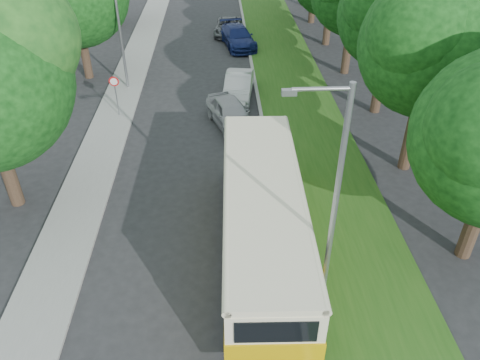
{
  "coord_description": "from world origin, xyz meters",
  "views": [
    {
      "loc": [
        1.25,
        -12.39,
        12.2
      ],
      "look_at": [
        1.99,
        3.11,
        1.5
      ],
      "focal_mm": 35.0,
      "sensor_mm": 36.0,
      "label": 1
    }
  ],
  "objects_px": {
    "car_silver": "(231,114)",
    "car_grey": "(228,27)",
    "lamppost_far": "(117,24)",
    "car_blue": "(238,37)",
    "car_white": "(238,87)",
    "vintage_bus": "(263,222)",
    "lamppost_near": "(331,208)"
  },
  "relations": [
    {
      "from": "car_silver",
      "to": "car_grey",
      "type": "relative_size",
      "value": 0.99
    },
    {
      "from": "lamppost_far",
      "to": "car_silver",
      "type": "xyz_separation_m",
      "value": [
        6.54,
        -5.45,
        -3.35
      ]
    },
    {
      "from": "car_blue",
      "to": "car_grey",
      "type": "distance_m",
      "value": 3.22
    },
    {
      "from": "car_white",
      "to": "car_blue",
      "type": "xyz_separation_m",
      "value": [
        0.38,
        9.59,
        0.01
      ]
    },
    {
      "from": "lamppost_far",
      "to": "car_white",
      "type": "xyz_separation_m",
      "value": [
        7.12,
        -1.77,
        -3.37
      ]
    },
    {
      "from": "car_blue",
      "to": "car_grey",
      "type": "height_order",
      "value": "car_blue"
    },
    {
      "from": "car_silver",
      "to": "car_grey",
      "type": "xyz_separation_m",
      "value": [
        0.28,
        16.41,
        -0.14
      ]
    },
    {
      "from": "vintage_bus",
      "to": "car_silver",
      "type": "xyz_separation_m",
      "value": [
        -0.81,
        10.24,
        -0.83
      ]
    },
    {
      "from": "vintage_bus",
      "to": "car_white",
      "type": "bearing_deg",
      "value": 92.54
    },
    {
      "from": "lamppost_near",
      "to": "car_silver",
      "type": "height_order",
      "value": "lamppost_near"
    },
    {
      "from": "car_grey",
      "to": "car_white",
      "type": "bearing_deg",
      "value": -81.88
    },
    {
      "from": "lamppost_near",
      "to": "car_grey",
      "type": "bearing_deg",
      "value": 94.05
    },
    {
      "from": "lamppost_near",
      "to": "car_white",
      "type": "xyz_separation_m",
      "value": [
        -1.79,
        16.73,
        -3.62
      ]
    },
    {
      "from": "lamppost_far",
      "to": "car_white",
      "type": "relative_size",
      "value": 1.66
    },
    {
      "from": "car_white",
      "to": "vintage_bus",
      "type": "bearing_deg",
      "value": -81.24
    },
    {
      "from": "lamppost_far",
      "to": "vintage_bus",
      "type": "height_order",
      "value": "lamppost_far"
    },
    {
      "from": "lamppost_far",
      "to": "car_grey",
      "type": "xyz_separation_m",
      "value": [
        6.82,
        10.97,
        -3.49
      ]
    },
    {
      "from": "car_silver",
      "to": "car_grey",
      "type": "bearing_deg",
      "value": 70.84
    },
    {
      "from": "car_silver",
      "to": "car_grey",
      "type": "distance_m",
      "value": 16.41
    },
    {
      "from": "lamppost_near",
      "to": "car_blue",
      "type": "relative_size",
      "value": 1.54
    },
    {
      "from": "car_white",
      "to": "car_blue",
      "type": "height_order",
      "value": "car_blue"
    },
    {
      "from": "lamppost_far",
      "to": "car_grey",
      "type": "bearing_deg",
      "value": 58.13
    },
    {
      "from": "car_silver",
      "to": "car_blue",
      "type": "xyz_separation_m",
      "value": [
        0.95,
        13.26,
        -0.01
      ]
    },
    {
      "from": "lamppost_near",
      "to": "car_grey",
      "type": "distance_m",
      "value": 29.78
    },
    {
      "from": "lamppost_far",
      "to": "car_blue",
      "type": "distance_m",
      "value": 11.34
    },
    {
      "from": "car_silver",
      "to": "car_white",
      "type": "height_order",
      "value": "car_silver"
    },
    {
      "from": "vintage_bus",
      "to": "car_grey",
      "type": "height_order",
      "value": "vintage_bus"
    },
    {
      "from": "lamppost_far",
      "to": "car_silver",
      "type": "distance_m",
      "value": 9.15
    },
    {
      "from": "vintage_bus",
      "to": "car_white",
      "type": "distance_m",
      "value": 13.94
    },
    {
      "from": "vintage_bus",
      "to": "car_blue",
      "type": "xyz_separation_m",
      "value": [
        0.14,
        23.5,
        -0.83
      ]
    },
    {
      "from": "car_silver",
      "to": "car_white",
      "type": "xyz_separation_m",
      "value": [
        0.57,
        3.68,
        -0.02
      ]
    },
    {
      "from": "car_white",
      "to": "car_grey",
      "type": "bearing_deg",
      "value": 99.11
    }
  ]
}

